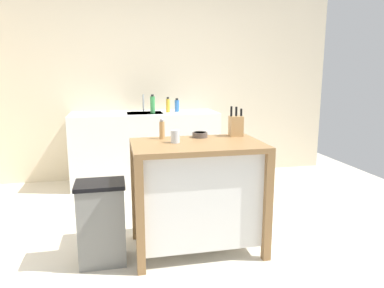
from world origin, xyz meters
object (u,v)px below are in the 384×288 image
(drinking_cup, at_px, (175,137))
(trash_bin, at_px, (102,222))
(pepper_grinder, at_px, (162,129))
(bowl_ceramic_wide, at_px, (200,135))
(sink_faucet, at_px, (143,103))
(bottle_dish_soap, at_px, (177,105))
(bottle_spray_cleaner, at_px, (153,105))
(knife_block, at_px, (236,126))
(kitchen_island, at_px, (197,190))
(bottle_hand_soap, at_px, (168,105))

(drinking_cup, xyz_separation_m, trash_bin, (-0.58, -0.09, -0.62))
(drinking_cup, xyz_separation_m, pepper_grinder, (-0.08, 0.19, 0.03))
(pepper_grinder, bearing_deg, bowl_ceramic_wide, -0.34)
(sink_faucet, relative_size, bottle_dish_soap, 1.27)
(drinking_cup, height_order, bottle_spray_cleaner, bottle_spray_cleaner)
(knife_block, height_order, drinking_cup, knife_block)
(bottle_spray_cleaner, bearing_deg, kitchen_island, -85.21)
(bowl_ceramic_wide, relative_size, drinking_cup, 1.28)
(pepper_grinder, relative_size, bottle_hand_soap, 0.87)
(trash_bin, relative_size, bottle_hand_soap, 3.25)
(knife_block, distance_m, trash_bin, 1.34)
(bowl_ceramic_wide, xyz_separation_m, trash_bin, (-0.82, -0.28, -0.59))
(drinking_cup, bearing_deg, sink_faucet, 92.17)
(kitchen_island, distance_m, trash_bin, 0.77)
(knife_block, xyz_separation_m, drinking_cup, (-0.56, -0.19, -0.04))
(bowl_ceramic_wide, bearing_deg, knife_block, -0.49)
(trash_bin, relative_size, bottle_spray_cleaner, 2.70)
(kitchen_island, height_order, knife_block, knife_block)
(drinking_cup, distance_m, bottle_spray_cleaner, 1.78)
(drinking_cup, bearing_deg, kitchen_island, -10.41)
(bottle_spray_cleaner, bearing_deg, bottle_dish_soap, 22.04)
(kitchen_island, bearing_deg, trash_bin, -175.34)
(kitchen_island, height_order, bowl_ceramic_wide, bowl_ceramic_wide)
(kitchen_island, xyz_separation_m, knife_block, (0.39, 0.22, 0.48))
(bowl_ceramic_wide, height_order, bottle_dish_soap, bottle_dish_soap)
(pepper_grinder, xyz_separation_m, sink_faucet, (0.00, 1.82, 0.06))
(kitchen_island, height_order, sink_faucet, sink_faucet)
(pepper_grinder, height_order, bottle_spray_cleaner, bottle_spray_cleaner)
(kitchen_island, relative_size, pepper_grinder, 6.00)
(bowl_ceramic_wide, bearing_deg, bottle_dish_soap, 86.49)
(kitchen_island, height_order, bottle_dish_soap, bottle_dish_soap)
(drinking_cup, distance_m, bottle_hand_soap, 1.86)
(bowl_ceramic_wide, xyz_separation_m, sink_faucet, (-0.32, 1.82, 0.12))
(bottle_dish_soap, bearing_deg, pepper_grinder, -103.88)
(knife_block, xyz_separation_m, trash_bin, (-1.13, -0.28, -0.66))
(drinking_cup, xyz_separation_m, sink_faucet, (-0.08, 2.01, 0.09))
(bowl_ceramic_wide, distance_m, bottle_spray_cleaner, 1.60)
(drinking_cup, xyz_separation_m, bottle_hand_soap, (0.22, 1.85, 0.07))
(bottle_dish_soap, distance_m, bottle_spray_cleaner, 0.36)
(bowl_ceramic_wide, height_order, bottle_hand_soap, bottle_hand_soap)
(knife_block, bearing_deg, drinking_cup, -161.28)
(kitchen_island, xyz_separation_m, drinking_cup, (-0.17, 0.03, 0.44))
(knife_block, height_order, trash_bin, knife_block)
(pepper_grinder, relative_size, sink_faucet, 0.77)
(kitchen_island, distance_m, knife_block, 0.65)
(sink_faucet, bearing_deg, trash_bin, -103.44)
(bottle_spray_cleaner, bearing_deg, bottle_hand_soap, 19.76)
(bottle_hand_soap, bearing_deg, trash_bin, -112.40)
(knife_block, relative_size, bowl_ceramic_wide, 2.02)
(kitchen_island, bearing_deg, bottle_spray_cleaner, 94.79)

